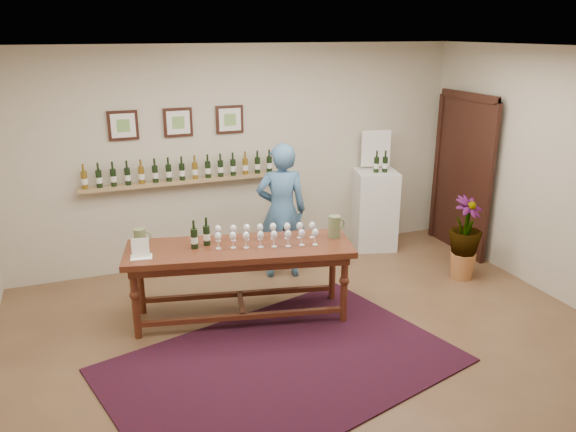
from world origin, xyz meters
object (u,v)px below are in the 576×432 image
object	(u,v)px
display_pedestal	(375,209)
potted_plant	(465,238)
person	(282,211)
tasting_table	(240,257)

from	to	relation	value
display_pedestal	potted_plant	bearing A→B (deg)	-69.33
display_pedestal	person	world-z (taller)	person
tasting_table	display_pedestal	size ratio (longest dim) A/B	2.20
person	tasting_table	bearing A→B (deg)	61.46
person	potted_plant	bearing A→B (deg)	170.15
tasting_table	potted_plant	world-z (taller)	potted_plant
display_pedestal	potted_plant	xyz separation A→B (m)	(0.51, -1.34, -0.03)
potted_plant	person	world-z (taller)	person
tasting_table	person	bearing A→B (deg)	60.22
tasting_table	person	size ratio (longest dim) A/B	1.44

